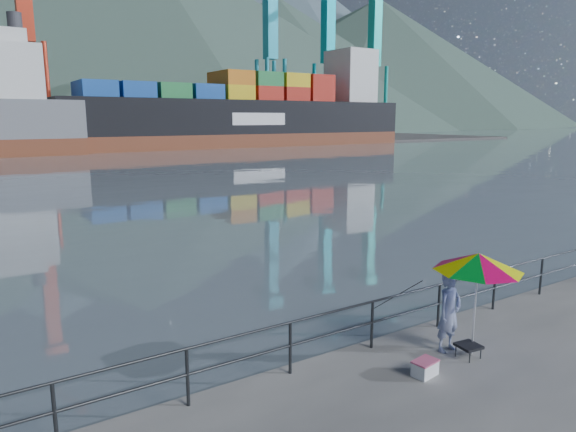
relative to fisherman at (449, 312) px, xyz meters
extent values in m
cube|color=#514F4C|center=(7.78, 92.22, -0.81)|extent=(200.00, 40.00, 0.40)
cylinder|color=#2D3033|center=(-2.22, 0.92, 0.19)|extent=(22.00, 0.05, 0.05)
cylinder|color=#2D3033|center=(-2.22, 0.92, -0.26)|extent=(22.00, 0.05, 0.05)
cube|color=#2D3033|center=(-2.22, 0.92, -0.31)|extent=(22.00, 0.06, 1.00)
cone|color=#385147|center=(57.78, 209.22, 39.19)|extent=(332.80, 332.80, 80.00)
cone|color=#385147|center=(127.78, 214.22, 30.19)|extent=(257.92, 257.92, 62.00)
cone|color=#385147|center=(197.78, 219.22, 34.19)|extent=(291.20, 291.20, 70.00)
cube|color=red|center=(7.78, 91.22, 1.79)|extent=(6.00, 2.40, 5.20)
cube|color=gray|center=(14.28, 91.22, 3.09)|extent=(6.00, 2.40, 7.80)
cube|color=yellow|center=(20.78, 91.22, 3.09)|extent=(6.00, 2.40, 7.80)
cube|color=orange|center=(27.28, 91.22, 3.09)|extent=(6.00, 2.40, 7.80)
cube|color=orange|center=(33.78, 91.22, 3.09)|extent=(6.00, 2.40, 7.80)
cube|color=#194CA5|center=(40.28, 91.22, 3.09)|extent=(6.00, 2.40, 7.80)
cube|color=#267F3F|center=(46.78, 91.22, 0.49)|extent=(6.00, 2.40, 2.60)
cube|color=#267F3F|center=(53.28, 91.22, 0.49)|extent=(6.00, 2.40, 2.60)
cube|color=yellow|center=(59.78, 91.22, 1.79)|extent=(6.00, 2.40, 5.20)
cube|color=red|center=(7.78, 94.22, 1.79)|extent=(6.00, 2.40, 5.20)
cube|color=yellow|center=(14.28, 94.22, 1.79)|extent=(6.00, 2.40, 5.20)
cube|color=#194CA5|center=(20.78, 94.22, 3.09)|extent=(6.00, 2.40, 7.80)
cube|color=orange|center=(27.28, 94.22, 0.49)|extent=(6.00, 2.40, 2.60)
cube|color=#194CA5|center=(33.78, 94.22, 1.79)|extent=(6.00, 2.40, 5.20)
cube|color=#267F3F|center=(40.28, 94.22, 0.49)|extent=(6.00, 2.40, 2.60)
cube|color=orange|center=(46.78, 94.22, 3.09)|extent=(6.00, 2.40, 7.80)
cube|color=red|center=(53.28, 94.22, 0.49)|extent=(6.00, 2.40, 2.60)
cube|color=#267F3F|center=(59.78, 94.22, 3.09)|extent=(6.00, 2.40, 7.80)
imported|color=#32478A|center=(0.00, 0.00, 0.00)|extent=(0.61, 0.41, 1.62)
cylinder|color=white|center=(0.27, -0.40, 0.15)|extent=(0.04, 0.04, 1.92)
cone|color=#D0034C|center=(0.27, -0.40, 1.11)|extent=(1.76, 1.76, 0.35)
cube|color=black|center=(0.08, -0.45, -0.56)|extent=(0.47, 0.47, 0.06)
cube|color=#2D3033|center=(0.08, -0.45, -0.70)|extent=(0.35, 0.35, 0.22)
cube|color=white|center=(-1.18, -0.49, -0.68)|extent=(0.49, 0.37, 0.26)
cylinder|color=black|center=(-0.44, 1.09, -0.81)|extent=(0.30, 1.76, 1.25)
cube|color=silver|center=(-1.92, 71.14, 9.69)|extent=(9.00, 7.30, 7.00)
cube|color=brown|center=(35.09, 74.37, -0.06)|extent=(62.37, 10.39, 2.50)
cube|color=black|center=(35.09, 74.37, 3.99)|extent=(62.37, 10.39, 5.60)
cube|color=silver|center=(58.79, 74.37, 11.79)|extent=(7.00, 8.32, 10.00)
camera|label=1|loc=(-8.03, -6.45, 3.85)|focal=32.00mm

